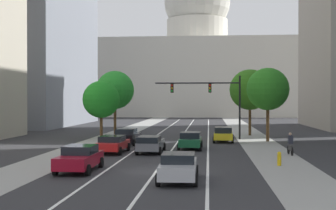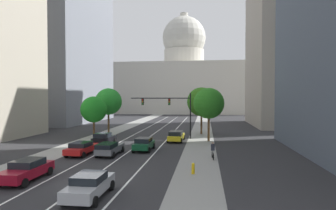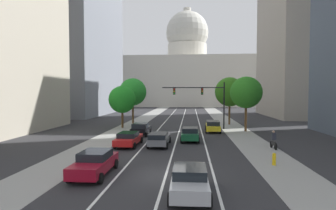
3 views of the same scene
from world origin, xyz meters
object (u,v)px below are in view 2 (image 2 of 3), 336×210
(car_silver, at_px, (89,185))
(street_tree_mid_right, at_px, (201,102))
(cyclist, at_px, (213,150))
(street_tree_mid_left, at_px, (94,109))
(car_black, at_px, (104,138))
(car_crimson, at_px, (27,170))
(fire_hydrant, at_px, (193,168))
(capitol_building, at_px, (184,80))
(street_tree_near_left, at_px, (108,102))
(traffic_signal_mast, at_px, (171,106))
(car_yellow, at_px, (176,136))
(car_green, at_px, (144,144))
(car_red, at_px, (82,148))
(car_gray, at_px, (109,148))
(street_tree_near_right, at_px, (209,103))

(car_silver, bearing_deg, street_tree_mid_right, -12.23)
(cyclist, height_order, street_tree_mid_left, street_tree_mid_left)
(car_black, bearing_deg, car_crimson, -177.57)
(fire_hydrant, distance_m, cyclist, 6.10)
(capitol_building, bearing_deg, car_black, -93.29)
(capitol_building, distance_m, street_tree_mid_left, 73.25)
(fire_hydrant, xyz_separation_m, street_tree_near_left, (-15.82, 25.49, 4.90))
(street_tree_near_left, distance_m, street_tree_mid_left, 5.94)
(traffic_signal_mast, bearing_deg, cyclist, -67.04)
(car_silver, relative_size, car_yellow, 0.94)
(street_tree_near_left, distance_m, street_tree_mid_right, 16.13)
(traffic_signal_mast, height_order, street_tree_mid_right, street_tree_mid_right)
(car_green, relative_size, street_tree_mid_right, 0.53)
(car_red, bearing_deg, capitol_building, -1.09)
(car_crimson, xyz_separation_m, street_tree_near_left, (-3.72, 28.81, 4.57))
(car_gray, relative_size, traffic_signal_mast, 0.52)
(street_tree_mid_right, bearing_deg, traffic_signal_mast, -128.92)
(car_crimson, relative_size, traffic_signal_mast, 0.52)
(car_green, distance_m, street_tree_near_right, 11.81)
(car_yellow, relative_size, street_tree_near_left, 0.62)
(traffic_signal_mast, bearing_deg, fire_hydrant, -78.09)
(street_tree_near_right, relative_size, street_tree_mid_right, 0.96)
(traffic_signal_mast, relative_size, cyclist, 5.28)
(car_silver, xyz_separation_m, traffic_signal_mast, (1.94, 25.74, 3.98))
(car_green, relative_size, street_tree_mid_left, 0.66)
(street_tree_near_left, relative_size, street_tree_mid_left, 1.23)
(fire_hydrant, bearing_deg, street_tree_near_left, 121.83)
(street_tree_near_right, relative_size, street_tree_mid_left, 1.19)
(traffic_signal_mast, xyz_separation_m, street_tree_near_right, (5.55, -2.17, 0.52))
(car_crimson, height_order, traffic_signal_mast, traffic_signal_mast)
(car_silver, xyz_separation_m, car_red, (-6.04, 12.34, -0.03))
(capitol_building, relative_size, car_red, 10.56)
(car_green, height_order, street_tree_near_left, street_tree_near_left)
(fire_hydrant, bearing_deg, car_gray, 145.29)
(car_crimson, height_order, car_green, car_crimson)
(street_tree_mid_right, bearing_deg, car_crimson, -113.62)
(car_crimson, xyz_separation_m, street_tree_mid_left, (-4.06, 22.99, 3.44))
(car_crimson, distance_m, car_red, 9.49)
(car_yellow, relative_size, car_red, 1.01)
(car_black, xyz_separation_m, car_green, (6.05, -3.48, -0.02))
(car_yellow, xyz_separation_m, street_tree_mid_right, (3.36, 8.45, 4.58))
(fire_hydrant, relative_size, street_tree_near_left, 0.12)
(cyclist, distance_m, street_tree_mid_right, 19.79)
(street_tree_near_left, relative_size, street_tree_near_right, 1.04)
(car_red, bearing_deg, street_tree_near_right, -48.35)
(car_crimson, relative_size, street_tree_mid_right, 0.60)
(car_yellow, bearing_deg, street_tree_mid_right, -19.54)
(car_red, bearing_deg, street_tree_mid_right, -31.36)
(car_crimson, distance_m, cyclist, 16.56)
(car_gray, xyz_separation_m, street_tree_mid_right, (9.39, 18.78, 4.61))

